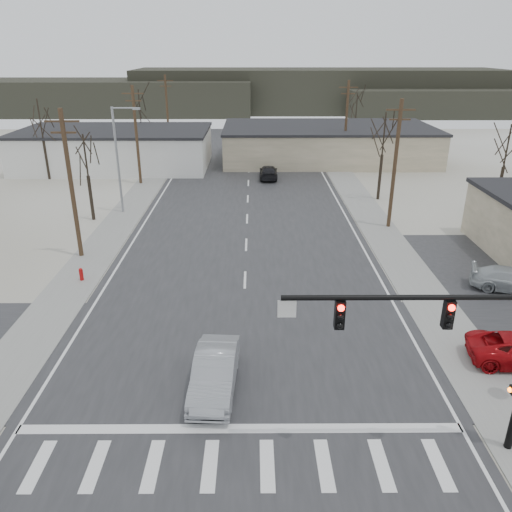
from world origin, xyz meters
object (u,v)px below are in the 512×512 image
(car_parked_silver, at_px, (512,280))
(traffic_signal_mast, at_px, (477,339))
(fire_hydrant, at_px, (81,274))
(car_far_a, at_px, (268,172))
(sedan_crossing, at_px, (215,372))
(car_far_b, at_px, (238,148))

(car_parked_silver, bearing_deg, traffic_signal_mast, 166.68)
(fire_hydrant, bearing_deg, car_parked_silver, -3.36)
(car_far_a, bearing_deg, car_parked_silver, 117.37)
(fire_hydrant, xyz_separation_m, sedan_crossing, (9.09, -10.75, 0.41))
(traffic_signal_mast, height_order, car_far_a, traffic_signal_mast)
(traffic_signal_mast, bearing_deg, car_far_b, 99.86)
(sedan_crossing, distance_m, car_parked_silver, 19.37)
(fire_hydrant, bearing_deg, car_far_b, 77.78)
(sedan_crossing, xyz_separation_m, car_far_a, (3.31, 36.78, -0.12))
(traffic_signal_mast, height_order, sedan_crossing, traffic_signal_mast)
(sedan_crossing, xyz_separation_m, car_far_b, (-0.42, 50.78, -0.13))
(sedan_crossing, bearing_deg, car_parked_silver, 31.46)
(fire_hydrant, xyz_separation_m, car_far_a, (12.40, 26.04, 0.29))
(car_far_b, distance_m, car_parked_silver, 45.09)
(fire_hydrant, distance_m, car_parked_silver, 26.18)
(traffic_signal_mast, height_order, car_far_b, traffic_signal_mast)
(traffic_signal_mast, height_order, car_parked_silver, traffic_signal_mast)
(sedan_crossing, bearing_deg, car_far_b, 93.55)
(traffic_signal_mast, distance_m, car_far_b, 55.19)
(sedan_crossing, relative_size, car_far_b, 1.23)
(fire_hydrant, distance_m, car_far_b, 40.96)
(fire_hydrant, relative_size, car_parked_silver, 0.19)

